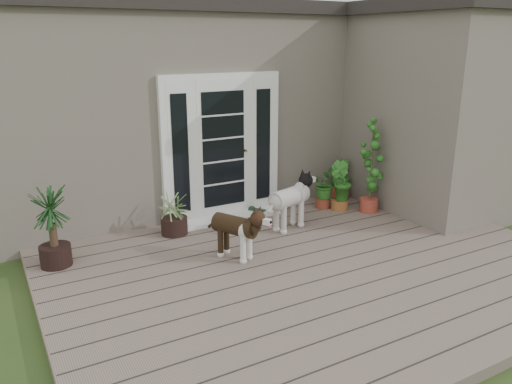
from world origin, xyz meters
TOP-DOWN VIEW (x-y plane):
  - deck at (0.00, 0.40)m, footprint 6.20×4.60m
  - house_main at (0.00, 4.65)m, footprint 7.40×4.00m
  - roof_main at (0.00, 4.65)m, footprint 7.60×4.20m
  - house_wing at (2.90, 1.50)m, footprint 1.60×2.40m
  - roof_wing at (2.90, 1.50)m, footprint 1.80×2.60m
  - door_unit at (-0.20, 2.60)m, footprint 1.90×0.14m
  - door_step at (-0.20, 2.40)m, footprint 1.60×0.40m
  - brindle_dog at (-0.78, 1.08)m, footprint 0.64×0.82m
  - white_dog at (0.36, 1.61)m, footprint 0.90×0.59m
  - spider_plant at (-1.15, 2.21)m, footprint 0.79×0.79m
  - yucca at (-2.75, 1.94)m, footprint 0.89×0.89m
  - herb_a at (1.35, 2.13)m, footprint 0.60×0.60m
  - herb_b at (1.53, 1.93)m, footprint 0.48×0.48m
  - herb_c at (1.93, 2.40)m, footprint 0.36×0.36m
  - sapling at (1.87, 1.62)m, footprint 0.51×0.51m
  - clog_left at (0.28, 2.40)m, footprint 0.29×0.33m
  - clog_right at (0.74, 2.37)m, footprint 0.33×0.34m

SIDE VIEW (x-z plane):
  - deck at x=0.00m, z-range 0.00..0.12m
  - door_step at x=-0.20m, z-range 0.12..0.17m
  - clog_left at x=0.28m, z-range 0.12..0.21m
  - clog_right at x=0.74m, z-range 0.12..0.22m
  - herb_c at x=1.93m, z-range 0.12..0.67m
  - herb_a at x=1.35m, z-range 0.12..0.68m
  - herb_b at x=1.53m, z-range 0.12..0.69m
  - brindle_dog at x=-0.78m, z-range 0.12..0.75m
  - spider_plant at x=-1.15m, z-range 0.12..0.78m
  - white_dog at x=0.36m, z-range 0.12..0.81m
  - yucca at x=-2.75m, z-range 0.12..1.13m
  - sapling at x=1.87m, z-range 0.12..1.64m
  - door_unit at x=-0.20m, z-range 0.12..2.27m
  - house_main at x=0.00m, z-range 0.00..3.10m
  - house_wing at x=2.90m, z-range 0.00..3.10m
  - roof_main at x=0.00m, z-range 3.10..3.30m
  - roof_wing at x=2.90m, z-range 3.10..3.30m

